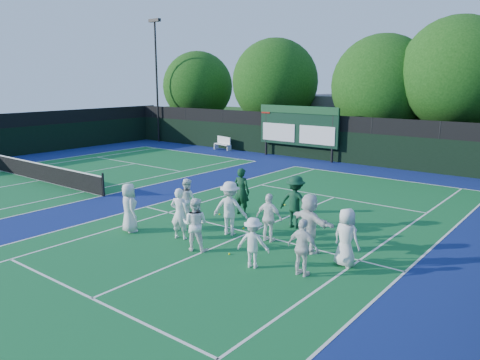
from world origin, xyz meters
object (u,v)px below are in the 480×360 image
Objects in this scene: scoreboard at (298,126)px; bench at (223,143)px; tennis_net at (39,171)px; coach_left at (242,191)px.

scoreboard is 6.63m from bench.
tennis_net is 14.39m from bench.
bench is at bearing -54.37° from coach_left.
scoreboard reaches higher than tennis_net.
scoreboard is 0.53× the size of tennis_net.
coach_left is (12.36, 1.65, 0.45)m from tennis_net.
tennis_net is 5.98× the size of coach_left.
bench is (-6.42, -0.21, -1.64)m from scoreboard.
coach_left reaches higher than tennis_net.
scoreboard is 14.06m from coach_left.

